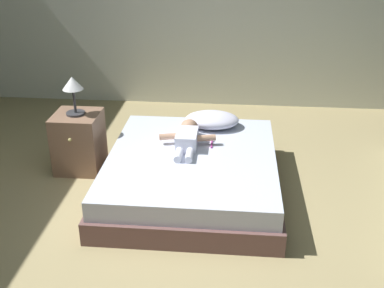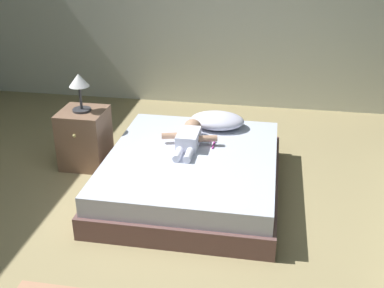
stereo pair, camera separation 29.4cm
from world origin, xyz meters
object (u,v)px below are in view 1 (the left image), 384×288
object	(u,v)px
bed	(192,173)
toothbrush	(212,144)
nightstand	(79,142)
pillow	(212,120)
baby	(187,137)
lamp	(73,87)

from	to	relation	value
bed	toothbrush	distance (m)	0.33
toothbrush	nightstand	distance (m)	1.25
pillow	nightstand	xyz separation A→B (m)	(-1.22, -0.30, -0.14)
baby	nightstand	size ratio (longest dim) A/B	1.14
baby	nightstand	distance (m)	1.04
nightstand	lamp	xyz separation A→B (m)	(0.00, 0.00, 0.53)
baby	toothbrush	world-z (taller)	baby
pillow	baby	xyz separation A→B (m)	(-0.19, -0.41, -0.00)
pillow	nightstand	world-z (taller)	nightstand
bed	toothbrush	size ratio (longest dim) A/B	11.07
toothbrush	bed	bearing A→B (deg)	-125.19
bed	baby	distance (m)	0.32
pillow	lamp	xyz separation A→B (m)	(-1.22, -0.30, 0.38)
baby	toothbrush	distance (m)	0.22
pillow	bed	bearing A→B (deg)	-102.41
bed	lamp	size ratio (longest dim) A/B	4.89
bed	pillow	world-z (taller)	pillow
pillow	lamp	world-z (taller)	lamp
pillow	baby	size ratio (longest dim) A/B	0.82
bed	baby	size ratio (longest dim) A/B	2.76
toothbrush	nightstand	world-z (taller)	nightstand
toothbrush	lamp	bearing A→B (deg)	175.53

